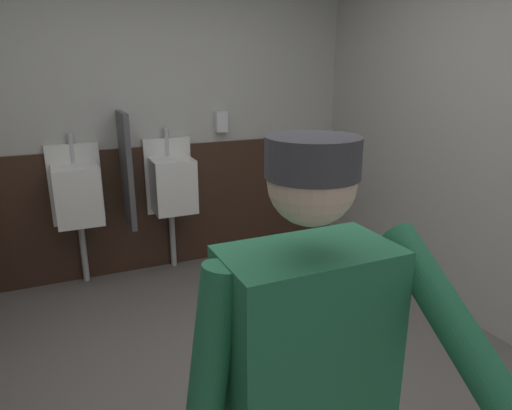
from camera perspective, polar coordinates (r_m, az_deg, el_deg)
The scene contains 8 objects.
ground_plane at distance 2.70m, azimuth -1.29°, elevation -23.73°, with size 4.16×4.58×0.04m, color slate.
wall_back at distance 4.04m, azimuth -13.06°, elevation 10.76°, with size 4.16×0.12×2.67m, color #B2B2AD.
wainscot_band_back at distance 4.12m, azimuth -12.12°, elevation -0.34°, with size 3.56×0.03×1.08m, color #382319.
urinal_left at distance 3.85m, azimuth -21.22°, elevation 1.27°, with size 0.40×0.34×1.24m.
urinal_middle at distance 3.95m, azimuth -10.34°, elevation 2.54°, with size 0.40×0.34×1.24m.
privacy_divider_panel at distance 3.77m, azimuth -15.75°, elevation 4.21°, with size 0.04×0.40×0.90m, color #4C4C51.
person at distance 1.29m, azimuth 6.22°, elevation -22.34°, with size 0.64×0.60×1.59m.
soap_dispenser at distance 4.11m, azimuth -4.32°, elevation 10.24°, with size 0.10×0.07×0.18m, color silver.
Camera 1 is at (-0.79, -1.89, 1.74)m, focal length 32.34 mm.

